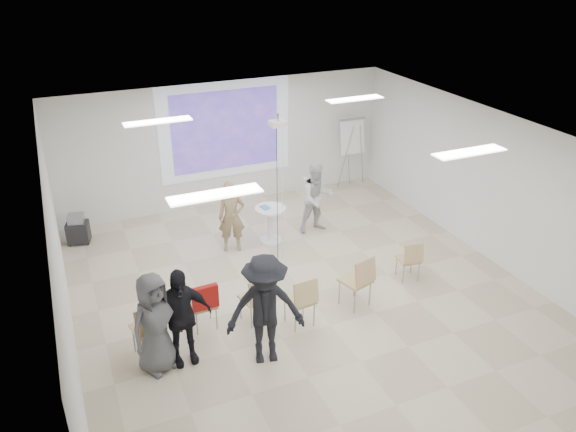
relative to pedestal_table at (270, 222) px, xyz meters
name	(u,v)px	position (x,y,z in m)	size (l,w,h in m)	color
floor	(305,297)	(-0.18, -2.16, -0.50)	(8.00, 9.00, 0.10)	beige
ceiling	(308,135)	(-0.18, -2.16, 2.60)	(8.00, 9.00, 0.10)	white
wall_back	(226,144)	(-0.18, 2.39, 1.05)	(8.00, 0.10, 3.00)	silver
wall_left	(56,271)	(-4.23, -2.16, 1.05)	(0.10, 9.00, 3.00)	silver
wall_right	(491,185)	(3.87, -2.16, 1.05)	(0.10, 9.00, 3.00)	silver
projection_halo	(226,130)	(-0.18, 2.32, 1.40)	(3.20, 0.01, 2.30)	silver
projection_image	(226,130)	(-0.18, 2.31, 1.40)	(2.60, 0.01, 1.90)	#4930A3
pedestal_table	(270,222)	(0.00, 0.00, 0.00)	(0.78, 0.78, 0.82)	white
player_left	(231,212)	(-0.86, -0.01, 0.40)	(0.63, 0.42, 1.72)	#907A58
player_right	(317,194)	(1.13, 0.07, 0.42)	(0.85, 0.68, 1.75)	silver
controller_left	(235,194)	(-0.68, 0.24, 0.68)	(0.04, 0.12, 0.04)	silver
controller_right	(305,179)	(0.95, 0.32, 0.73)	(0.04, 0.13, 0.04)	white
chair_far_left	(149,326)	(-3.10, -2.78, 0.13)	(0.53, 0.56, 0.99)	tan
chair_left_mid	(204,303)	(-2.15, -2.42, 0.07)	(0.44, 0.47, 0.90)	tan
chair_left_inner	(256,296)	(-1.29, -2.58, 0.08)	(0.51, 0.53, 0.91)	tan
chair_center	(302,298)	(-0.64, -2.99, 0.11)	(0.49, 0.52, 0.95)	tan
chair_right_inner	(359,278)	(0.51, -2.87, 0.14)	(0.59, 0.61, 1.00)	tan
chair_right_far	(410,258)	(1.84, -2.50, 0.04)	(0.45, 0.47, 0.83)	tan
red_jacket	(205,298)	(-2.15, -2.57, 0.27)	(0.43, 0.10, 0.41)	#AF1915
laptop	(254,295)	(-1.30, -2.49, 0.03)	(0.33, 0.24, 0.03)	black
audience_left	(180,310)	(-2.66, -3.04, 0.47)	(1.08, 0.65, 1.86)	black
audience_mid	(265,303)	(-1.49, -3.52, 0.58)	(1.34, 0.73, 2.07)	black
audience_outer	(154,318)	(-3.04, -3.05, 0.46)	(0.89, 0.59, 1.83)	#55565A
flipchart_easel	(352,137)	(3.10, 2.06, 0.89)	(0.79, 0.59, 1.83)	gray
av_cart	(78,230)	(-3.80, 1.58, -0.15)	(0.52, 0.46, 0.67)	black
ceiling_projector	(278,130)	(-0.08, -0.67, 2.23)	(0.30, 0.25, 3.00)	white
fluor_panel_nw	(158,121)	(-2.18, -0.16, 2.52)	(1.20, 0.30, 0.02)	white
fluor_panel_ne	(355,99)	(1.82, -0.16, 2.52)	(1.20, 0.30, 0.02)	white
fluor_panel_sw	(215,195)	(-2.18, -3.66, 2.52)	(1.20, 0.30, 0.02)	white
fluor_panel_se	(469,152)	(1.82, -3.66, 2.52)	(1.20, 0.30, 0.02)	white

